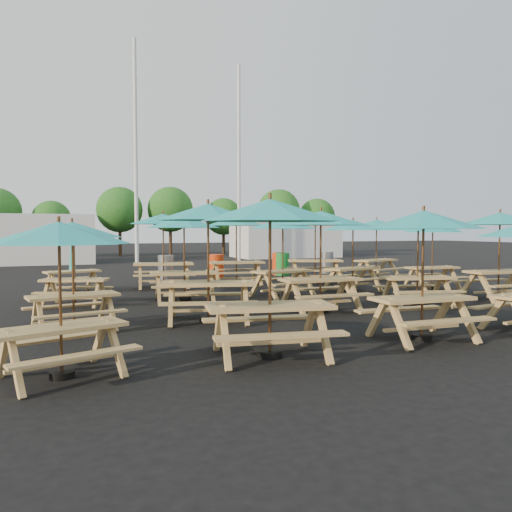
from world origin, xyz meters
name	(u,v)px	position (x,y,z in m)	size (l,w,h in m)	color
ground	(275,296)	(0.00, 0.00, 0.00)	(120.00, 120.00, 0.00)	black
picnic_unit_0	(59,242)	(-5.74, -6.30, 1.77)	(2.30, 2.30, 2.05)	#A58349
picnic_unit_1	(72,236)	(-5.53, -3.14, 1.81)	(2.19, 2.19, 2.09)	#A58349
picnic_unit_2	(74,236)	(-5.43, 0.19, 1.78)	(2.32, 2.32, 2.06)	#A58349
picnic_unit_3	(72,266)	(-5.44, 2.93, 0.84)	(1.95, 1.81, 2.05)	#A58349
picnic_unit_4	(270,219)	(-2.81, -6.31, 2.08)	(2.43, 2.43, 2.41)	#A58349
picnic_unit_5	(208,219)	(-2.86, -3.12, 2.15)	(2.70, 2.70, 2.50)	#A58349
picnic_unit_6	(184,227)	(-2.62, 0.16, 2.01)	(2.30, 2.30, 2.33)	#A58349
picnic_unit_7	(163,223)	(-2.59, 3.31, 2.14)	(2.50, 2.50, 2.48)	#A58349
picnic_unit_8	(423,227)	(0.12, -6.19, 1.97)	(2.06, 2.06, 2.28)	#A58349
picnic_unit_9	(321,224)	(-0.09, -2.90, 2.06)	(2.13, 2.13, 2.39)	#A58349
picnic_unit_10	(283,228)	(0.19, -0.14, 1.98)	(2.51, 2.51, 2.30)	#A58349
picnic_unit_11	(236,225)	(-0.02, 3.35, 2.10)	(2.39, 2.39, 2.44)	#A58349
picnic_unit_13	(418,230)	(2.64, -2.98, 1.93)	(2.36, 2.36, 2.24)	#A58349
picnic_unit_14	(353,229)	(2.70, 0.14, 1.94)	(2.42, 2.42, 2.25)	#A58349
picnic_unit_15	(315,224)	(2.93, 3.05, 2.14)	(2.81, 2.81, 2.48)	#A58349
picnic_unit_17	(500,224)	(5.48, -2.85, 2.10)	(2.19, 2.19, 2.43)	#A58349
picnic_unit_18	(433,232)	(5.51, -0.17, 1.87)	(2.01, 2.01, 2.17)	#A58349
picnic_unit_19	(377,227)	(5.54, 2.98, 2.03)	(2.62, 2.62, 2.35)	#A58349
waste_bin_0	(166,268)	(-2.02, 5.89, 0.48)	(0.59, 0.59, 0.96)	gray
waste_bin_1	(216,266)	(-0.01, 5.82, 0.48)	(0.59, 0.59, 0.96)	red
waste_bin_2	(282,264)	(2.97, 6.08, 0.48)	(0.59, 0.59, 0.96)	#17812D
waste_bin_3	(279,264)	(2.91, 6.26, 0.48)	(0.59, 0.59, 0.96)	red
waste_bin_4	(327,263)	(5.22, 6.28, 0.48)	(0.59, 0.59, 0.96)	gray
mast_0	(136,153)	(-2.00, 14.00, 6.00)	(0.20, 0.20, 12.00)	silver
mast_1	(239,164)	(4.50, 16.00, 6.00)	(0.20, 0.20, 12.00)	silver
event_tent_0	(19,239)	(-8.00, 18.00, 1.40)	(8.00, 4.00, 2.80)	silver
event_tent_1	(285,239)	(9.00, 19.00, 1.30)	(7.00, 4.00, 2.60)	silver
tree_2	(51,220)	(-6.39, 23.65, 2.62)	(2.59, 2.59, 3.93)	#382314
tree_3	(120,210)	(-1.75, 24.72, 3.41)	(3.36, 3.36, 5.09)	#382314
tree_4	(170,210)	(1.90, 24.26, 3.46)	(3.41, 3.41, 5.17)	#382314
tree_5	(223,217)	(6.22, 24.67, 2.97)	(2.94, 2.94, 4.45)	#382314
tree_6	(279,211)	(10.23, 22.90, 3.43)	(3.38, 3.38, 5.13)	#382314
tree_7	(317,217)	(13.63, 22.92, 2.99)	(2.95, 2.95, 4.48)	#382314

